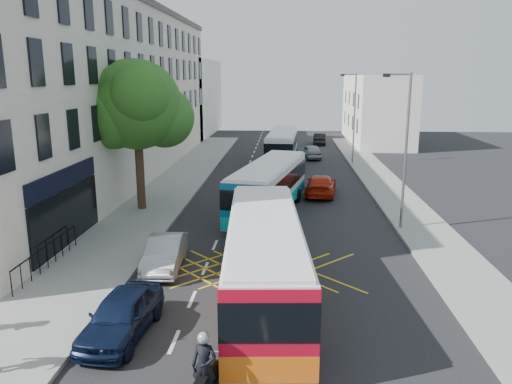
# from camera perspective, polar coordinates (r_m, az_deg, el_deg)

# --- Properties ---
(ground) EXTENTS (120.00, 120.00, 0.00)m
(ground) POSITION_cam_1_polar(r_m,az_deg,el_deg) (15.89, 2.51, -17.09)
(ground) COLOR black
(ground) RESTS_ON ground
(pavement_left) EXTENTS (5.00, 70.00, 0.15)m
(pavement_left) POSITION_cam_1_polar(r_m,az_deg,el_deg) (31.03, -12.89, -1.94)
(pavement_left) COLOR gray
(pavement_left) RESTS_ON ground
(pavement_right) EXTENTS (3.00, 70.00, 0.15)m
(pavement_right) POSITION_cam_1_polar(r_m,az_deg,el_deg) (30.69, 17.17, -2.37)
(pavement_right) COLOR gray
(pavement_right) RESTS_ON ground
(terrace_main) EXTENTS (8.30, 45.00, 13.50)m
(terrace_main) POSITION_cam_1_polar(r_m,az_deg,el_deg) (40.77, -17.20, 10.89)
(terrace_main) COLOR beige
(terrace_main) RESTS_ON ground
(terrace_far) EXTENTS (8.00, 20.00, 10.00)m
(terrace_far) POSITION_cam_1_polar(r_m,az_deg,el_deg) (70.23, -8.34, 10.64)
(terrace_far) COLOR silver
(terrace_far) RESTS_ON ground
(building_right) EXTENTS (6.00, 18.00, 8.00)m
(building_right) POSITION_cam_1_polar(r_m,az_deg,el_deg) (62.79, 13.56, 9.21)
(building_right) COLOR silver
(building_right) RESTS_ON ground
(street_tree) EXTENTS (6.30, 5.70, 8.80)m
(street_tree) POSITION_cam_1_polar(r_m,az_deg,el_deg) (30.02, -13.54, 9.58)
(street_tree) COLOR #382619
(street_tree) RESTS_ON pavement_left
(lamp_near) EXTENTS (1.45, 0.15, 8.00)m
(lamp_near) POSITION_cam_1_polar(r_m,az_deg,el_deg) (26.64, 16.59, 5.35)
(lamp_near) COLOR slate
(lamp_near) RESTS_ON pavement_right
(lamp_far) EXTENTS (1.45, 0.15, 8.00)m
(lamp_far) POSITION_cam_1_polar(r_m,az_deg,el_deg) (46.24, 11.07, 8.78)
(lamp_far) COLOR slate
(lamp_far) RESTS_ON pavement_right
(railings) EXTENTS (0.08, 5.60, 1.14)m
(railings) POSITION_cam_1_polar(r_m,az_deg,el_deg) (22.63, -22.76, -6.66)
(railings) COLOR black
(railings) RESTS_ON pavement_left
(bus_near) EXTENTS (3.28, 11.17, 3.10)m
(bus_near) POSITION_cam_1_polar(r_m,az_deg,el_deg) (17.88, 0.98, -7.70)
(bus_near) COLOR silver
(bus_near) RESTS_ON ground
(bus_mid) EXTENTS (4.60, 10.86, 2.97)m
(bus_mid) POSITION_cam_1_polar(r_m,az_deg,el_deg) (29.51, 1.50, 0.60)
(bus_mid) COLOR silver
(bus_mid) RESTS_ON ground
(bus_far) EXTENTS (3.05, 10.61, 2.95)m
(bus_far) POSITION_cam_1_polar(r_m,az_deg,el_deg) (46.71, 3.02, 5.26)
(bus_far) COLOR silver
(bus_far) RESTS_ON ground
(motorbike) EXTENTS (0.75, 2.17, 1.94)m
(motorbike) POSITION_cam_1_polar(r_m,az_deg,el_deg) (13.17, -5.89, -19.52)
(motorbike) COLOR black
(motorbike) RESTS_ON ground
(parked_car_blue) EXTENTS (2.02, 4.28, 1.41)m
(parked_car_blue) POSITION_cam_1_polar(r_m,az_deg,el_deg) (16.59, -15.11, -13.41)
(parked_car_blue) COLOR black
(parked_car_blue) RESTS_ON ground
(parked_car_silver) EXTENTS (1.65, 4.14, 1.34)m
(parked_car_silver) POSITION_cam_1_polar(r_m,az_deg,el_deg) (21.61, -10.38, -6.88)
(parked_car_silver) COLOR #A4A7AB
(parked_car_silver) RESTS_ON ground
(red_hatchback) EXTENTS (2.55, 5.01, 1.39)m
(red_hatchback) POSITION_cam_1_polar(r_m,az_deg,el_deg) (34.31, 7.42, 0.80)
(red_hatchback) COLOR #B21F07
(red_hatchback) RESTS_ON ground
(distant_car_grey) EXTENTS (2.71, 4.97, 1.32)m
(distant_car_grey) POSITION_cam_1_polar(r_m,az_deg,el_deg) (56.65, 3.01, 5.76)
(distant_car_grey) COLOR #404347
(distant_car_grey) RESTS_ON ground
(distant_car_silver) EXTENTS (2.14, 4.21, 1.37)m
(distant_car_silver) POSITION_cam_1_polar(r_m,az_deg,el_deg) (49.40, 6.33, 4.63)
(distant_car_silver) COLOR #9C9EA3
(distant_car_silver) RESTS_ON ground
(distant_car_dark) EXTENTS (1.74, 4.16, 1.34)m
(distant_car_dark) POSITION_cam_1_polar(r_m,az_deg,el_deg) (59.72, 7.30, 6.07)
(distant_car_dark) COLOR black
(distant_car_dark) RESTS_ON ground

